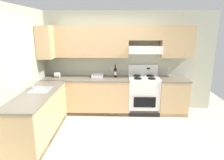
# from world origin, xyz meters

# --- Properties ---
(ground_plane) EXTENTS (7.04, 7.04, 0.00)m
(ground_plane) POSITION_xyz_m (0.00, 0.00, 0.00)
(ground_plane) COLOR beige
(wall_back) EXTENTS (4.68, 0.57, 2.55)m
(wall_back) POSITION_xyz_m (0.40, 1.53, 1.48)
(wall_back) COLOR #B7BAA3
(wall_back) RESTS_ON ground_plane
(wall_left) EXTENTS (0.47, 4.00, 2.55)m
(wall_left) POSITION_xyz_m (-1.59, 0.23, 1.34)
(wall_left) COLOR #B7BAA3
(wall_left) RESTS_ON ground_plane
(counter_back_run) EXTENTS (3.60, 0.65, 0.91)m
(counter_back_run) POSITION_xyz_m (0.07, 1.24, 0.45)
(counter_back_run) COLOR tan
(counter_back_run) RESTS_ON ground_plane
(counter_left_run) EXTENTS (0.63, 1.91, 1.13)m
(counter_left_run) POSITION_xyz_m (-1.24, -0.00, 0.46)
(counter_left_run) COLOR tan
(counter_left_run) RESTS_ON ground_plane
(stove) EXTENTS (0.76, 0.62, 1.20)m
(stove) POSITION_xyz_m (0.98, 1.25, 0.48)
(stove) COLOR white
(stove) RESTS_ON ground_plane
(wine_bottle) EXTENTS (0.07, 0.08, 0.33)m
(wine_bottle) POSITION_xyz_m (0.26, 1.34, 1.04)
(wine_bottle) COLOR black
(wine_bottle) RESTS_ON counter_back_run
(bowl) EXTENTS (0.28, 0.28, 0.07)m
(bowl) POSITION_xyz_m (-0.19, 1.34, 0.93)
(bowl) COLOR silver
(bowl) RESTS_ON counter_back_run
(paper_towel_roll) EXTENTS (0.13, 0.12, 0.12)m
(paper_towel_roll) POSITION_xyz_m (-1.22, 1.30, 0.97)
(paper_towel_roll) COLOR white
(paper_towel_roll) RESTS_ON counter_back_run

